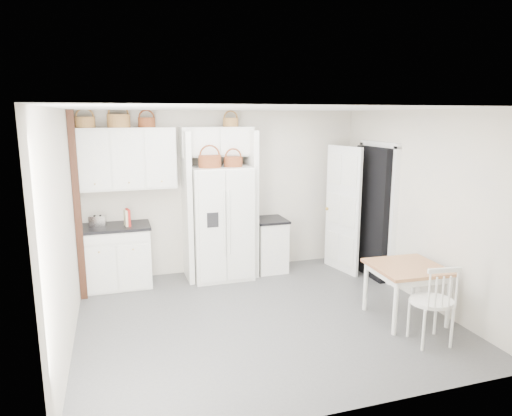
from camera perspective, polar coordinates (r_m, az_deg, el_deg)
name	(u,v)px	position (r m, az deg, el deg)	size (l,w,h in m)	color
floor	(263,317)	(5.97, 0.85, -13.50)	(4.50, 4.50, 0.00)	#484849
ceiling	(263,109)	(5.41, 0.93, 12.32)	(4.50, 4.50, 0.00)	white
wall_back	(224,192)	(7.44, -3.96, 2.01)	(4.50, 4.50, 0.00)	beige
wall_left	(64,232)	(5.31, -22.89, -2.74)	(4.00, 4.00, 0.00)	beige
wall_right	(420,207)	(6.59, 19.79, 0.13)	(4.00, 4.00, 0.00)	beige
refrigerator	(221,222)	(7.15, -4.42, -1.82)	(0.91, 0.73, 1.76)	white
base_cab_left	(117,257)	(7.14, -17.02, -5.91)	(0.97, 0.61, 0.90)	silver
base_cab_right	(270,246)	(7.54, 1.72, -4.73)	(0.47, 0.57, 0.83)	silver
dining_table	(405,292)	(6.10, 18.17, -9.96)	(0.84, 0.84, 0.70)	brown
windsor_chair	(431,301)	(5.54, 21.08, -10.82)	(0.48, 0.44, 0.98)	silver
counter_left	(115,227)	(7.02, -17.24, -2.26)	(1.01, 0.65, 0.04)	black
counter_right	(270,220)	(7.43, 1.74, -1.51)	(0.51, 0.61, 0.04)	black
toaster	(98,221)	(7.01, -19.18, -1.56)	(0.23, 0.13, 0.16)	silver
cookbook_red	(128,217)	(6.91, -15.71, -1.14)	(0.04, 0.17, 0.25)	#A41C16
cookbook_cream	(126,218)	(6.91, -15.95, -1.21)	(0.03, 0.16, 0.24)	beige
basket_upper_a	(85,122)	(6.97, -20.58, 10.00)	(0.27, 0.27, 0.15)	brown
basket_upper_b	(119,121)	(6.97, -16.79, 10.38)	(0.32, 0.32, 0.19)	brown
basket_upper_c	(147,122)	(6.98, -13.50, 10.36)	(0.25, 0.25, 0.14)	maroon
basket_bridge_b	(231,122)	(7.19, -3.19, 10.66)	(0.24, 0.24, 0.14)	brown
basket_fridge_a	(210,161)	(6.86, -5.80, 5.82)	(0.34, 0.34, 0.18)	maroon
basket_fridge_b	(233,162)	(6.94, -2.86, 5.80)	(0.28, 0.28, 0.15)	maroon
upper_cabinet	(127,159)	(6.99, -15.79, 5.96)	(1.40, 0.34, 0.90)	silver
bridge_cabinet	(217,142)	(7.15, -4.91, 8.27)	(1.12, 0.34, 0.45)	silver
fridge_panel_left	(187,207)	(7.05, -8.59, 0.14)	(0.08, 0.60, 2.30)	silver
fridge_panel_right	(251,203)	(7.27, -0.63, 0.62)	(0.08, 0.60, 2.30)	silver
trim_post	(77,208)	(6.62, -21.43, 0.05)	(0.09, 0.09, 2.60)	black
doorway_void	(373,212)	(7.40, 14.45, -0.54)	(0.18, 0.85, 2.05)	black
door_slab	(343,210)	(7.51, 10.77, -0.21)	(0.80, 0.04, 2.05)	white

